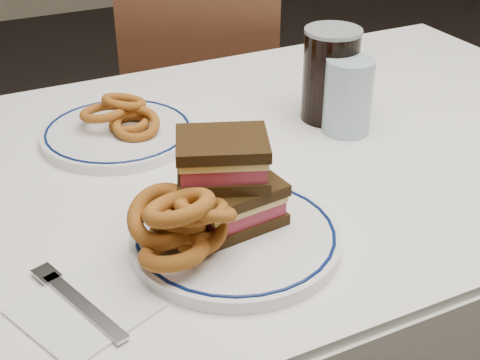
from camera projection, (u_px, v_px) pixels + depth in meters
name	position (u px, v px, depth m)	size (l,w,h in m)	color
dining_table	(292.00, 195.00, 1.19)	(1.27, 0.87, 0.75)	white
chair_far	(197.00, 116.00, 1.88)	(0.50, 0.50, 0.87)	#4A2717
main_plate	(236.00, 237.00, 0.88)	(0.28, 0.28, 0.02)	white
reuben_sandwich	(228.00, 181.00, 0.87)	(0.15, 0.13, 0.12)	black
onion_rings_main	(182.00, 223.00, 0.82)	(0.14, 0.13, 0.13)	brown
ketchup_ramekin	(206.00, 195.00, 0.92)	(0.06, 0.06, 0.03)	silver
beer_mug	(331.00, 73.00, 1.19)	(0.14, 0.10, 0.17)	black
water_glass	(348.00, 96.00, 1.15)	(0.08, 0.08, 0.13)	#99B7C5
far_plate	(118.00, 133.00, 1.15)	(0.26, 0.26, 0.02)	white
onion_rings_far	(123.00, 115.00, 1.14)	(0.13, 0.13, 0.07)	brown
napkin_fork	(83.00, 307.00, 0.78)	(0.18, 0.19, 0.01)	silver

